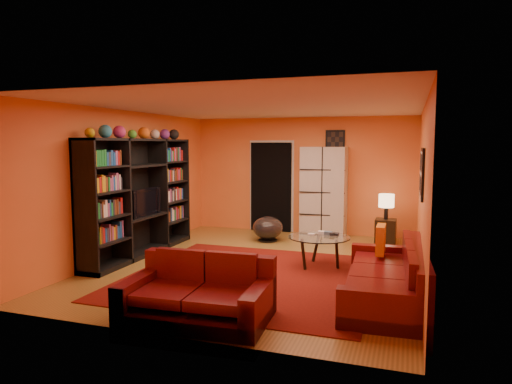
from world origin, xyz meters
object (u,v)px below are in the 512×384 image
(bowl_chair, at_px, (268,228))
(table_lamp, at_px, (386,201))
(tv, at_px, (142,202))
(coffee_table, at_px, (319,240))
(side_table, at_px, (385,232))
(storage_cabinet, at_px, (324,192))
(entertainment_unit, at_px, (140,197))
(sofa, at_px, (392,278))
(loveseat, at_px, (200,294))

(bowl_chair, relative_size, table_lamp, 1.22)
(tv, relative_size, coffee_table, 0.87)
(coffee_table, height_order, side_table, coffee_table)
(storage_cabinet, height_order, table_lamp, storage_cabinet)
(bowl_chair, distance_m, table_lamp, 2.45)
(entertainment_unit, bearing_deg, tv, -5.68)
(table_lamp, bearing_deg, bowl_chair, -167.15)
(tv, xyz_separation_m, sofa, (4.37, -1.05, -0.69))
(tv, height_order, bowl_chair, tv)
(entertainment_unit, bearing_deg, storage_cabinet, 44.79)
(bowl_chair, height_order, side_table, bowl_chair)
(tv, bearing_deg, loveseat, -136.51)
(side_table, bearing_deg, coffee_table, -113.28)
(tv, bearing_deg, bowl_chair, -44.32)
(bowl_chair, xyz_separation_m, table_lamp, (2.32, 0.53, 0.59))
(sofa, height_order, loveseat, same)
(entertainment_unit, height_order, loveseat, entertainment_unit)
(sofa, distance_m, side_table, 3.43)
(sofa, relative_size, storage_cabinet, 1.27)
(loveseat, bearing_deg, coffee_table, -22.33)
(loveseat, xyz_separation_m, side_table, (1.83, 4.77, -0.03))
(storage_cabinet, relative_size, bowl_chair, 3.13)
(storage_cabinet, bearing_deg, tv, -131.68)
(sofa, bearing_deg, coffee_table, 131.21)
(tv, relative_size, side_table, 1.73)
(entertainment_unit, bearing_deg, coffee_table, 3.17)
(entertainment_unit, distance_m, loveseat, 3.44)
(coffee_table, relative_size, storage_cabinet, 0.51)
(sofa, distance_m, loveseat, 2.48)
(sofa, xyz_separation_m, bowl_chair, (-2.57, 2.89, -0.01))
(storage_cabinet, xyz_separation_m, bowl_chair, (-0.98, -0.97, -0.70))
(side_table, relative_size, table_lamp, 0.98)
(entertainment_unit, distance_m, coffee_table, 3.29)
(loveseat, bearing_deg, tv, 40.20)
(tv, height_order, side_table, tv)
(sofa, distance_m, table_lamp, 3.48)
(sofa, height_order, table_lamp, table_lamp)
(storage_cabinet, xyz_separation_m, side_table, (1.35, -0.44, -0.72))
(loveseat, bearing_deg, sofa, -60.26)
(storage_cabinet, relative_size, side_table, 3.89)
(tv, distance_m, coffee_table, 3.22)
(entertainment_unit, relative_size, coffee_table, 3.00)
(bowl_chair, relative_size, side_table, 1.24)
(sofa, relative_size, coffee_table, 2.47)
(table_lamp, bearing_deg, loveseat, -111.01)
(sofa, bearing_deg, storage_cabinet, 109.83)
(tv, bearing_deg, sofa, -103.56)
(sofa, height_order, coffee_table, sofa)
(entertainment_unit, distance_m, storage_cabinet, 3.98)
(bowl_chair, distance_m, side_table, 2.38)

